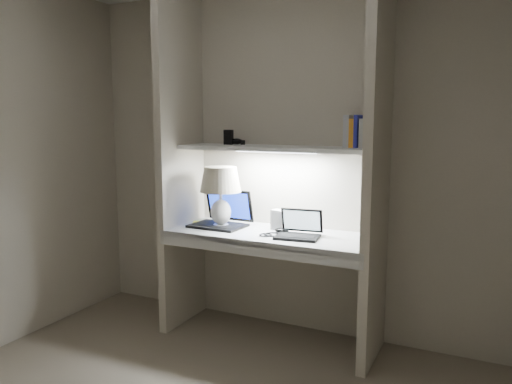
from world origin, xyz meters
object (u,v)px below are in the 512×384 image
Objects in this scene: laptop_main at (222,218)px; speaker at (279,220)px; table_lamp at (221,187)px; book_row at (360,132)px; laptop_netbook at (299,231)px.

laptop_main reaches higher than speaker.
table_lamp is 1.06m from book_row.
book_row is at bearing 22.98° from speaker.
laptop_main is at bearing -173.16° from book_row.
laptop_netbook is 0.25m from speaker.
laptop_netbook is at bearing -18.84° from speaker.
book_row is at bearing 9.35° from laptop_main.
book_row reaches higher than speaker.
table_lamp is 1.42× the size of laptop_netbook.
table_lamp is 1.10× the size of laptop_main.
laptop_main is 2.77× the size of speaker.
laptop_main is 1.29× the size of laptop_netbook.
table_lamp is 0.49m from speaker.
laptop_main is 1.87× the size of book_row.
book_row is at bearing 9.97° from table_lamp.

